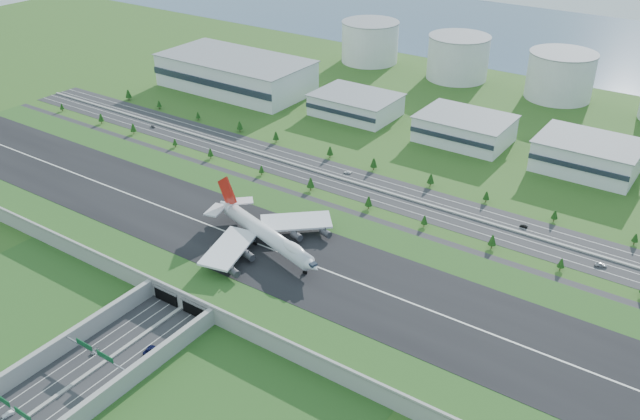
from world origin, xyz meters
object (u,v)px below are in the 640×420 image
Objects in this scene: car_2 at (149,350)px; car_6 at (601,265)px; car_4 at (153,126)px; fuel_tank_a at (370,42)px; boeing_747 at (266,234)px; car_0 at (95,351)px; car_5 at (524,226)px; car_7 at (348,172)px; car_1 at (8,414)px.

car_2 is 1.08× the size of car_6.
fuel_tank_a is at bearing 11.03° from car_4.
fuel_tank_a is 0.64× the size of boeing_747.
boeing_747 reaches higher than car_6.
car_0 is (-14.87, -90.99, -14.12)m from boeing_747.
car_0 is at bearing -74.37° from fuel_tank_a.
fuel_tank_a is 12.15× the size of car_4.
car_7 is (-110.72, 2.51, 0.01)m from car_5.
car_0 is 21.66m from car_2.
fuel_tank_a is 12.39× the size of car_5.
boeing_747 is 18.98× the size of car_4.
car_2 is 182.55m from car_7.
car_4 is 1.02× the size of car_5.
car_4 is 305.57m from car_6.
car_6 is at bearing 36.89° from car_0.
car_4 is 152.65m from car_7.
fuel_tank_a reaches higher than car_7.
car_1 is at bearing -121.76° from car_4.
car_6 is at bearing 48.95° from boeing_747.
fuel_tank_a is 11.30× the size of car_0.
car_2 is 210.65m from car_6.
car_1 is 1.06× the size of car_4.
car_1 is 1.08× the size of car_5.
fuel_tank_a reaches higher than car_1.
boeing_747 is 160.31m from car_6.
car_5 is 110.74m from car_7.
car_6 is 154.63m from car_7.
car_2 reaches higher than car_1.
car_1 is at bearing -24.99° from car_5.
car_7 is (151.87, 15.42, -0.03)m from car_4.
fuel_tank_a reaches higher than car_5.
car_7 is (-19.06, 102.88, -14.19)m from boeing_747.
car_7 reaches higher than car_5.
boeing_747 is at bearing -10.45° from car_7.
boeing_747 is 131.73m from car_1.
car_0 is 1.10× the size of car_5.
car_6 is at bearing -40.48° from fuel_tank_a.
boeing_747 is 79.65m from car_2.
car_2 is (2.73, -78.36, -14.01)m from boeing_747.
car_5 is at bearing 50.74° from car_6.
car_7 is at bearing -91.87° from car_5.
car_6 is (261.38, -223.09, -16.59)m from fuel_tank_a.
fuel_tank_a is 333.96m from boeing_747.
car_7 is (-153.69, 17.01, -0.12)m from car_6.
car_4 reaches higher than car_5.
boeing_747 is 19.35× the size of car_5.
boeing_747 is at bearing -94.79° from car_4.
car_0 is at bearing -19.70° from car_7.
boeing_747 is at bearing 97.98° from car_1.
car_1 reaches higher than car_7.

